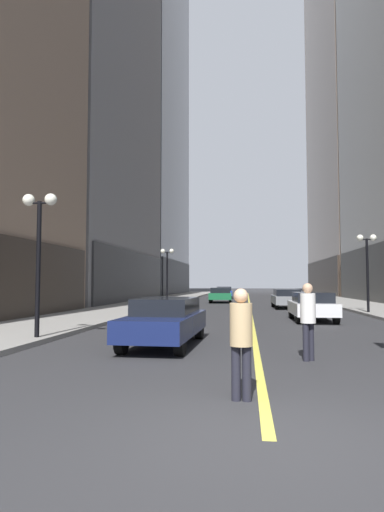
{
  "coord_description": "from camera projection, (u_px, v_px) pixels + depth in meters",
  "views": [
    {
      "loc": [
        -0.24,
        -5.02,
        1.75
      ],
      "look_at": [
        -5.27,
        35.42,
        4.26
      ],
      "focal_mm": 30.68,
      "sensor_mm": 36.0,
      "label": 1
    }
  ],
  "objects": [
    {
      "name": "sidewalk_left",
      "position": [
        160.0,
        301.0,
        40.52
      ],
      "size": [
        4.5,
        78.0,
        0.15
      ],
      "primitive_type": "cube",
      "color": "gray",
      "rests_on": "ground"
    },
    {
      "name": "building_left_far",
      "position": [
        143.0,
        54.0,
        68.56
      ],
      "size": [
        11.42,
        26.0,
        75.57
      ],
      "color": "slate",
      "rests_on": "ground"
    },
    {
      "name": "sidewalk_right",
      "position": [
        343.0,
        302.0,
        38.49
      ],
      "size": [
        4.5,
        78.0,
        0.15
      ],
      "primitive_type": "cube",
      "color": "gray",
      "rests_on": "ground"
    },
    {
      "name": "pedestrian_in_tan_trench",
      "position": [
        241.0,
        335.0,
        6.55
      ],
      "size": [
        0.36,
        0.36,
        1.67
      ],
      "color": "black",
      "rests_on": "ground"
    },
    {
      "name": "street_lamp_left_far",
      "position": [
        167.0,
        264.0,
        34.28
      ],
      "size": [
        1.06,
        0.36,
        4.43
      ],
      "color": "black",
      "rests_on": "ground"
    },
    {
      "name": "car_green",
      "position": [
        220.0,
        294.0,
        38.9
      ],
      "size": [
        2.11,
        4.47,
        1.32
      ],
      "color": "#196038",
      "rests_on": "ground"
    },
    {
      "name": "ground_plane",
      "position": [
        249.0,
        302.0,
        39.5
      ],
      "size": [
        200.0,
        200.0,
        0.0
      ],
      "primitive_type": "plane",
      "color": "#2D2D30"
    },
    {
      "name": "car_navy",
      "position": [
        166.0,
        320.0,
        12.28
      ],
      "size": [
        1.86,
        4.7,
        1.32
      ],
      "color": "#141E4C",
      "rests_on": "ground"
    },
    {
      "name": "street_lamp_left_near",
      "position": [
        39.0,
        233.0,
        13.09
      ],
      "size": [
        1.06,
        0.36,
        4.43
      ],
      "color": "black",
      "rests_on": "ground"
    },
    {
      "name": "street_lamp_right_mid",
      "position": [
        367.0,
        256.0,
        24.15
      ],
      "size": [
        1.06,
        0.36,
        4.43
      ],
      "color": "black",
      "rests_on": "ground"
    },
    {
      "name": "building_right_far",
      "position": [
        369.0,
        38.0,
        64.37
      ],
      "size": [
        15.25,
        26.0,
        75.87
      ],
      "color": "gray",
      "rests_on": "ground"
    },
    {
      "name": "car_white",
      "position": [
        312.0,
        305.0,
        19.96
      ],
      "size": [
        1.82,
        4.15,
        1.32
      ],
      "color": "silver",
      "rests_on": "ground"
    },
    {
      "name": "pedestrian_in_white_shirt",
      "position": [
        308.0,
        315.0,
        9.87
      ],
      "size": [
        0.48,
        0.48,
        1.74
      ],
      "color": "black",
      "rests_on": "ground"
    },
    {
      "name": "lane_centre_stripe",
      "position": [
        249.0,
        302.0,
        39.5
      ],
      "size": [
        0.16,
        70.0,
        0.01
      ],
      "primitive_type": "cube",
      "color": "#E5D64C",
      "rests_on": "ground"
    },
    {
      "name": "building_left_mid",
      "position": [
        77.0,
        104.0,
        42.18
      ],
      "size": [
        11.9,
        24.0,
        38.11
      ],
      "color": "gray",
      "rests_on": "ground"
    },
    {
      "name": "car_blue",
      "position": [
        224.0,
        292.0,
        49.42
      ],
      "size": [
        1.99,
        4.39,
        1.32
      ],
      "color": "navy",
      "rests_on": "ground"
    },
    {
      "name": "car_grey",
      "position": [
        286.0,
        298.0,
        30.12
      ],
      "size": [
        1.9,
        4.64,
        1.32
      ],
      "color": "slate",
      "rests_on": "ground"
    }
  ]
}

